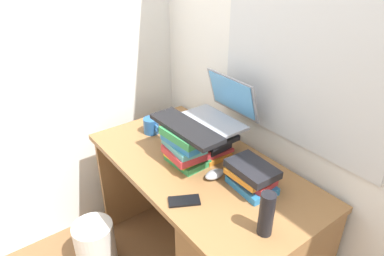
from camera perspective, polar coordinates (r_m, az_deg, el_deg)
wall_back at (r=1.74m, az=11.62°, el=14.03°), size 6.00×0.06×2.60m
wall_left at (r=2.16m, az=-12.17°, el=16.80°), size 0.05×6.00×2.60m
desk at (r=1.79m, az=7.12°, el=-19.70°), size 1.25×0.65×0.72m
book_stack_tall at (r=1.80m, az=2.97°, el=-1.50°), size 0.26×0.21×0.18m
book_stack_keyboard_riser at (r=1.71m, az=-1.12°, el=-3.14°), size 0.23×0.18×0.19m
book_stack_side at (r=1.60m, az=9.85°, el=-7.69°), size 0.23×0.19×0.12m
laptop at (r=1.77m, az=4.52°, el=2.87°), size 0.33×0.28×0.22m
keyboard at (r=1.66m, az=-1.00°, el=0.04°), size 0.42×0.15×0.02m
computer_mouse at (r=1.67m, az=3.69°, el=-7.54°), size 0.06×0.10×0.04m
mug at (r=2.03m, az=-6.63°, el=0.38°), size 0.13×0.09×0.09m
water_bottle at (r=1.37m, az=12.04°, el=-13.57°), size 0.06×0.06×0.19m
cell_phone at (r=1.53m, az=-1.28°, el=-11.79°), size 0.12×0.15×0.01m
wastebasket at (r=2.24m, az=-15.51°, el=-17.71°), size 0.23×0.23×0.28m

